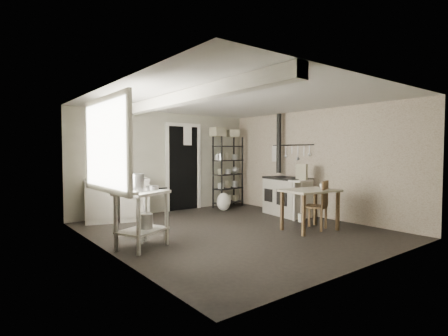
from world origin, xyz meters
TOP-DOWN VIEW (x-y plane):
  - floor at (0.00, 0.00)m, footprint 5.00×5.00m
  - ceiling at (0.00, 0.00)m, footprint 5.00×5.00m
  - wall_back at (0.00, 2.50)m, footprint 4.50×0.02m
  - wall_front at (0.00, -2.50)m, footprint 4.50×0.02m
  - wall_left at (-2.25, 0.00)m, footprint 0.02×5.00m
  - wall_right at (2.25, 0.00)m, footprint 0.02×5.00m
  - window at (-2.22, 0.20)m, footprint 0.12×1.76m
  - doorway at (0.45, 2.47)m, footprint 0.96×0.10m
  - ceiling_beam at (-1.20, 0.00)m, footprint 0.18×5.00m
  - wallpaper_panel at (2.24, 0.00)m, footprint 0.01×5.00m
  - utensil_rail at (2.19, 0.60)m, footprint 0.06×1.20m
  - prep_table at (-1.78, -0.05)m, footprint 0.87×0.77m
  - stockpot at (-1.88, -0.04)m, footprint 0.35×0.35m
  - saucepan at (-1.61, -0.05)m, footprint 0.19×0.19m
  - bucket at (-1.72, -0.06)m, footprint 0.23×0.23m
  - base_cabinets at (-1.32, 2.11)m, footprint 1.40×0.90m
  - mixing_bowl at (-1.25, 2.04)m, footprint 0.33×0.33m
  - counter_cup at (-1.63, 1.97)m, footprint 0.16×0.16m
  - shelf_rack at (1.57, 2.16)m, footprint 0.89×0.48m
  - shelf_jar at (1.24, 2.16)m, footprint 0.10×0.11m
  - storage_box_a at (1.29, 2.21)m, footprint 0.33×0.29m
  - storage_box_b at (1.77, 2.19)m, footprint 0.36×0.35m
  - stove at (1.88, 0.46)m, footprint 0.74×1.13m
  - stovepipe at (2.06, 0.88)m, footprint 0.12×0.12m
  - side_ledge at (1.74, -0.05)m, footprint 0.57×0.36m
  - oats_box at (1.75, -0.06)m, footprint 0.20×0.25m
  - work_table at (1.07, -0.81)m, footprint 1.03×0.77m
  - table_cup at (1.32, -0.89)m, footprint 0.14×0.14m
  - chair at (1.22, -0.81)m, footprint 0.48×0.49m
  - flour_sack at (1.12, 1.75)m, footprint 0.39×0.35m
  - floor_crock at (1.54, -0.23)m, footprint 0.16×0.16m

SIDE VIEW (x-z plane):
  - floor at x=0.00m, z-range 0.00..0.00m
  - floor_crock at x=1.54m, z-range -0.01..0.16m
  - flour_sack at x=1.12m, z-range 0.03..0.45m
  - work_table at x=1.07m, z-range 0.02..0.74m
  - bucket at x=-1.72m, z-range 0.28..0.49m
  - prep_table at x=-1.78m, z-range -0.01..0.81m
  - side_ledge at x=1.74m, z-range 0.02..0.84m
  - stove at x=1.88m, z-range 0.02..0.86m
  - base_cabinets at x=-1.32m, z-range 0.04..0.88m
  - chair at x=1.22m, z-range 0.04..0.93m
  - table_cup at x=1.32m, z-range 0.76..0.86m
  - saucepan at x=-1.61m, z-range 0.80..0.90m
  - stockpot at x=-1.88m, z-range 0.79..1.09m
  - shelf_rack at x=1.57m, z-range 0.06..1.84m
  - mixing_bowl at x=-1.25m, z-range 0.92..0.99m
  - counter_cup at x=-1.63m, z-range 0.92..1.02m
  - doorway at x=0.45m, z-range -0.04..2.04m
  - oats_box at x=1.75m, z-range 0.85..1.17m
  - wall_back at x=0.00m, z-range 0.00..2.30m
  - wall_front at x=0.00m, z-range 0.00..2.30m
  - wall_left at x=-2.25m, z-range 0.00..2.30m
  - wall_right at x=2.25m, z-range 0.00..2.30m
  - wallpaper_panel at x=2.24m, z-range 0.00..2.30m
  - shelf_jar at x=1.24m, z-range 1.27..1.46m
  - window at x=-2.22m, z-range 0.86..2.14m
  - utensil_rail at x=2.19m, z-range 1.33..1.77m
  - stovepipe at x=2.06m, z-range 0.91..2.27m
  - storage_box_b at x=1.77m, z-range 1.90..2.08m
  - storage_box_a at x=1.29m, z-range 1.90..2.12m
  - ceiling_beam at x=-1.20m, z-range 2.11..2.29m
  - ceiling at x=0.00m, z-range 2.30..2.30m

